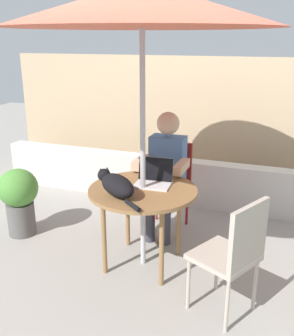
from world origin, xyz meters
TOP-DOWN VIEW (x-y plane):
  - ground_plane at (0.00, 0.00)m, footprint 14.00×14.00m
  - fence_back at (0.00, 2.08)m, footprint 5.35×0.08m
  - planter_wall_low at (0.00, 1.41)m, footprint 4.82×0.20m
  - patio_table at (0.00, 0.00)m, footprint 0.91×0.91m
  - patio_umbrella at (0.00, 0.00)m, footprint 2.07×2.07m
  - chair_occupied at (0.00, 0.78)m, footprint 0.40×0.40m
  - chair_empty at (0.83, -0.42)m, footprint 0.54×0.54m
  - person_seated at (0.00, 0.63)m, footprint 0.48×0.48m
  - laptop at (0.05, 0.15)m, footprint 0.32×0.27m
  - cat at (-0.16, -0.19)m, footprint 0.53×0.45m
  - potted_plant_by_chair at (-1.35, 0.09)m, footprint 0.39×0.39m

SIDE VIEW (x-z plane):
  - ground_plane at x=0.00m, z-range 0.00..0.00m
  - planter_wall_low at x=0.00m, z-range 0.00..0.54m
  - potted_plant_by_chair at x=-1.35m, z-range 0.05..0.75m
  - chair_occupied at x=0.00m, z-range 0.08..0.98m
  - chair_empty at x=0.83m, z-range 0.08..0.98m
  - patio_table at x=0.00m, z-range 0.29..1.00m
  - person_seated at x=0.00m, z-range 0.08..1.32m
  - laptop at x=0.05m, z-range 0.67..0.88m
  - cat at x=-0.16m, z-range 0.71..0.88m
  - fence_back at x=0.00m, z-range 0.00..1.69m
  - patio_umbrella at x=0.00m, z-range 0.98..3.27m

